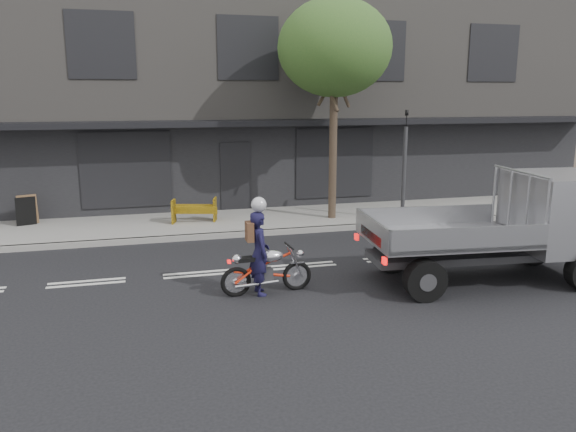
# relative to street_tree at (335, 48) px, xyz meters

# --- Properties ---
(ground) EXTENTS (80.00, 80.00, 0.00)m
(ground) POSITION_rel_street_tree_xyz_m (-2.20, -4.20, -5.28)
(ground) COLOR black
(ground) RESTS_ON ground
(sidewalk) EXTENTS (32.00, 3.20, 0.15)m
(sidewalk) POSITION_rel_street_tree_xyz_m (-2.20, 0.50, -5.20)
(sidewalk) COLOR gray
(sidewalk) RESTS_ON ground
(kerb) EXTENTS (32.00, 0.20, 0.15)m
(kerb) POSITION_rel_street_tree_xyz_m (-2.20, -1.10, -5.20)
(kerb) COLOR gray
(kerb) RESTS_ON ground
(building_main) EXTENTS (26.00, 10.00, 8.00)m
(building_main) POSITION_rel_street_tree_xyz_m (-2.20, 7.10, -1.28)
(building_main) COLOR slate
(building_main) RESTS_ON ground
(street_tree) EXTENTS (3.40, 3.40, 6.74)m
(street_tree) POSITION_rel_street_tree_xyz_m (0.00, 0.00, 0.00)
(street_tree) COLOR #382B21
(street_tree) RESTS_ON ground
(traffic_light_pole) EXTENTS (0.12, 0.12, 3.50)m
(traffic_light_pole) POSITION_rel_street_tree_xyz_m (2.00, -0.85, -3.63)
(traffic_light_pole) COLOR #2D2D30
(traffic_light_pole) RESTS_ON ground
(motorcycle) EXTENTS (1.90, 0.55, 0.98)m
(motorcycle) POSITION_rel_street_tree_xyz_m (-3.40, -5.77, -4.77)
(motorcycle) COLOR black
(motorcycle) RESTS_ON ground
(rider) EXTENTS (0.44, 0.64, 1.70)m
(rider) POSITION_rel_street_tree_xyz_m (-3.55, -5.77, -4.43)
(rider) COLOR #161335
(rider) RESTS_ON ground
(flatbed_ute) EXTENTS (5.34, 2.56, 2.40)m
(flatbed_ute) POSITION_rel_street_tree_xyz_m (2.50, -6.33, -3.91)
(flatbed_ute) COLOR black
(flatbed_ute) RESTS_ON ground
(construction_barrier) EXTENTS (1.43, 0.88, 0.75)m
(construction_barrier) POSITION_rel_street_tree_xyz_m (-4.24, 0.28, -4.75)
(construction_barrier) COLOR yellow
(construction_barrier) RESTS_ON sidewalk
(sandwich_board) EXTENTS (0.64, 0.52, 0.87)m
(sandwich_board) POSITION_rel_street_tree_xyz_m (-9.08, 1.22, -4.69)
(sandwich_board) COLOR black
(sandwich_board) RESTS_ON sidewalk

